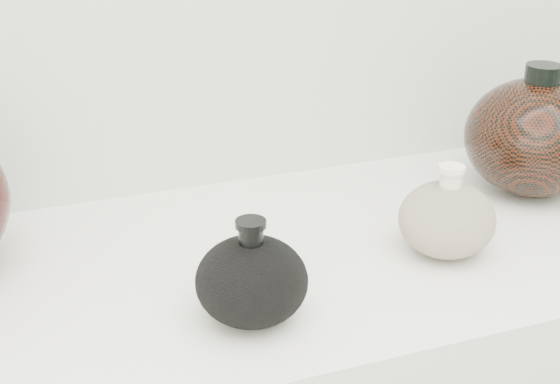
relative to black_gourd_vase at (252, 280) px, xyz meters
name	(u,v)px	position (x,y,z in m)	size (l,w,h in m)	color
black_gourd_vase	(252,280)	(0.00, 0.00, 0.00)	(0.15, 0.15, 0.12)	black
cream_gourd_vase	(447,219)	(0.28, 0.06, 0.00)	(0.14, 0.14, 0.12)	beige
right_round_pot	(534,137)	(0.51, 0.19, 0.04)	(0.23, 0.23, 0.20)	black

